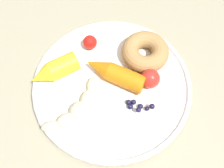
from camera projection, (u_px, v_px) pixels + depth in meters
ground_plane at (115, 158)px, 1.20m from camera, size 6.00×6.00×0.00m
dining_table at (117, 105)px, 0.65m from camera, size 1.25×0.80×0.70m
plate at (112, 85)px, 0.58m from camera, size 0.35×0.35×0.02m
banana at (76, 108)px, 0.54m from camera, size 0.15×0.09×0.03m
carrot_orange at (114, 73)px, 0.56m from camera, size 0.07×0.14×0.04m
carrot_yellow at (54, 70)px, 0.57m from camera, size 0.10×0.11×0.04m
donut at (145, 52)px, 0.59m from camera, size 0.15×0.15×0.04m
blueberry_pile at (138, 106)px, 0.54m from camera, size 0.03×0.06×0.02m
tomato_near at (150, 79)px, 0.56m from camera, size 0.04×0.04×0.04m
tomato_mid at (90, 42)px, 0.61m from camera, size 0.03×0.03×0.03m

